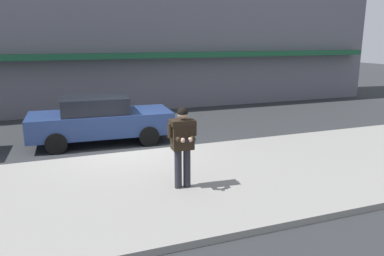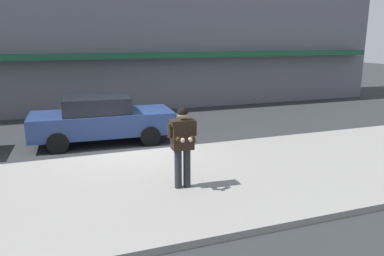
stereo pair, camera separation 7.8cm
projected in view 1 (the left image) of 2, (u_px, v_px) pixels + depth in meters
ground_plane at (127, 154)px, 11.11m from camera, size 80.00×80.00×0.00m
sidewalk at (192, 181)px, 8.85m from camera, size 32.00×5.30×0.14m
curb_paint_line at (159, 150)px, 11.50m from camera, size 28.00×0.12×0.01m
parked_sedan_mid at (100, 119)px, 12.16m from camera, size 4.58×2.10×1.54m
man_texting_on_phone at (183, 139)px, 8.02m from camera, size 0.65×0.59×1.81m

